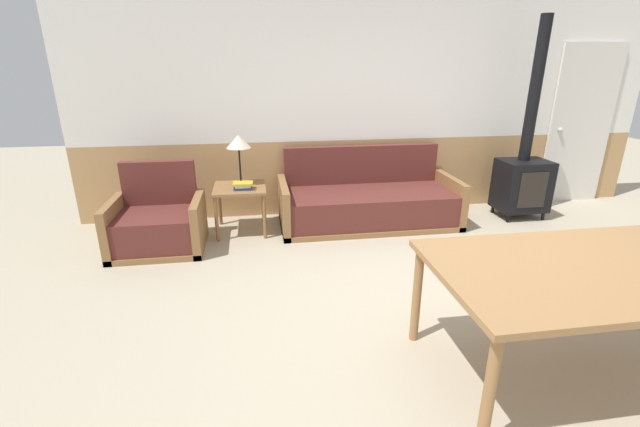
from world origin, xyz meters
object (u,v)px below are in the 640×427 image
at_px(armchair, 158,225).
at_px(table_lamp, 239,144).
at_px(dining_table, 594,275).
at_px(wood_stove, 524,171).
at_px(side_table, 240,194).
at_px(couch, 368,203).

xyz_separation_m(armchair, table_lamp, (0.85, 0.45, 0.73)).
relative_size(dining_table, wood_stove, 0.80).
bearing_deg(table_lamp, side_table, -98.56).
distance_m(couch, dining_table, 2.84).
height_order(couch, table_lamp, table_lamp).
height_order(side_table, dining_table, dining_table).
relative_size(armchair, dining_table, 0.49).
bearing_deg(side_table, dining_table, -52.22).
bearing_deg(armchair, table_lamp, 15.85).
distance_m(side_table, wood_stove, 3.42).
relative_size(side_table, dining_table, 0.31).
height_order(couch, side_table, couch).
bearing_deg(side_table, wood_stove, -0.36).
xyz_separation_m(armchair, dining_table, (2.94, -2.36, 0.42)).
xyz_separation_m(armchair, wood_stove, (4.26, 0.33, 0.32)).
height_order(armchair, table_lamp, table_lamp).
xyz_separation_m(table_lamp, wood_stove, (3.41, -0.12, -0.41)).
relative_size(table_lamp, wood_stove, 0.24).
height_order(armchair, side_table, armchair).
height_order(couch, dining_table, couch).
bearing_deg(couch, side_table, -178.84).
distance_m(armchair, dining_table, 3.79).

